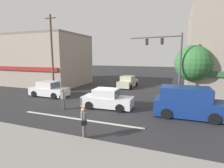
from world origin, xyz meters
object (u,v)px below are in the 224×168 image
Objects in this scene: street_tree at (193,63)px; sedan_waiting_far at (107,99)px; sedan_crossing_leftbound at (128,82)px; pedestrian_foreground_with_bag at (84,121)px; van_parked_curbside at (187,103)px; utility_pole_far_right at (194,53)px; sedan_approaching_near at (49,90)px; utility_pole_near_left at (52,53)px; pedestrian_mid_crossing at (63,98)px; traffic_light_mast at (169,56)px.

sedan_waiting_far is (-6.57, -5.50, -2.80)m from street_tree.
pedestrian_foreground_with_bag is (2.02, -15.40, 0.24)m from sedan_crossing_leftbound.
sedan_crossing_leftbound is 0.91× the size of van_parked_curbside.
van_parked_curbside is at bearing -95.34° from utility_pole_far_right.
pedestrian_foreground_with_bag is (-5.86, -14.20, -3.59)m from utility_pole_far_right.
sedan_crossing_leftbound and sedan_approaching_near have the same top height.
van_parked_curbside is at bearing -54.60° from sedan_crossing_leftbound.
sedan_approaching_near is at bearing -153.63° from utility_pole_far_right.
utility_pole_near_left is at bearing -161.77° from utility_pole_far_right.
van_parked_curbside is (14.38, -3.74, -3.54)m from utility_pole_near_left.
street_tree is 12.60m from pedestrian_foreground_with_bag.
pedestrian_foreground_with_bag is at bearing -40.84° from sedan_approaching_near.
pedestrian_mid_crossing is at bearing -151.24° from sedan_waiting_far.
pedestrian_mid_crossing is at bearing 136.93° from pedestrian_foreground_with_bag.
traffic_light_mast is 1.48× the size of sedan_crossing_leftbound.
utility_pole_far_right is 15.78m from pedestrian_foreground_with_bag.
utility_pole_near_left is 13.58m from pedestrian_foreground_with_bag.
street_tree is at bearing 84.36° from van_parked_curbside.
van_parked_curbside is 9.26m from pedestrian_mid_crossing.
sedan_waiting_far is (8.35, -3.70, -3.83)m from utility_pole_near_left.
pedestrian_mid_crossing is at bearing -45.68° from utility_pole_near_left.
traffic_light_mast is 10.03m from pedestrian_mid_crossing.
utility_pole_far_right is 14.82m from pedestrian_mid_crossing.
utility_pole_far_right is at bearing 67.56° from pedestrian_foreground_with_bag.
pedestrian_mid_crossing is at bearing -169.71° from van_parked_curbside.
sedan_approaching_near is 7.51m from sedan_waiting_far.
traffic_light_mast reaches higher than sedan_crossing_leftbound.
sedan_approaching_near is at bearing 167.08° from sedan_waiting_far.
sedan_waiting_far is 2.50× the size of pedestrian_mid_crossing.
utility_pole_near_left is at bearing 134.32° from pedestrian_mid_crossing.
traffic_light_mast reaches higher than van_parked_curbside.
traffic_light_mast is at bearing 11.40° from sedan_approaching_near.
traffic_light_mast is 1.48× the size of sedan_waiting_far.
van_parked_curbside reaches higher than pedestrian_mid_crossing.
sedan_crossing_leftbound is 2.51× the size of pedestrian_foreground_with_bag.
sedan_approaching_near is at bearing -127.36° from sedan_crossing_leftbound.
utility_pole_near_left is at bearing -173.12° from street_tree.
sedan_waiting_far is 2.50× the size of pedestrian_foreground_with_bag.
sedan_approaching_near is (-14.16, -7.02, -3.83)m from utility_pole_far_right.
utility_pole_far_right reaches higher than pedestrian_foreground_with_bag.
pedestrian_mid_crossing reaches higher than sedan_crossing_leftbound.
utility_pole_far_right reaches higher than street_tree.
sedan_waiting_far is at bearing -23.88° from utility_pole_near_left.
street_tree reaches higher than sedan_waiting_far.
pedestrian_mid_crossing is at bearing -143.33° from street_tree.
sedan_approaching_near and sedan_waiting_far have the same top height.
street_tree is 3.38m from utility_pole_far_right.
van_parked_curbside is (-0.82, -8.74, -3.54)m from utility_pole_far_right.
utility_pole_far_right reaches higher than sedan_crossing_leftbound.
sedan_waiting_far is (7.32, -1.68, 0.00)m from sedan_approaching_near.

